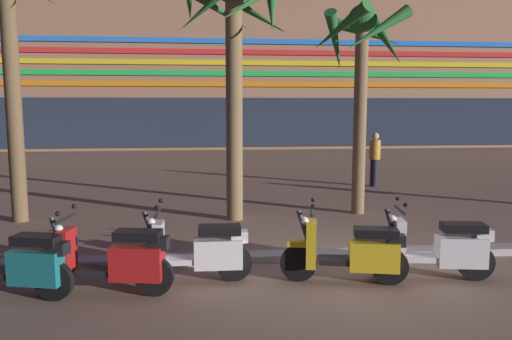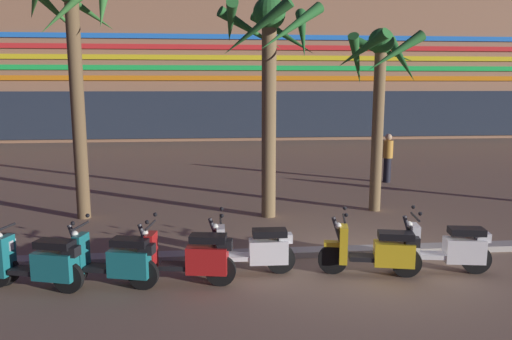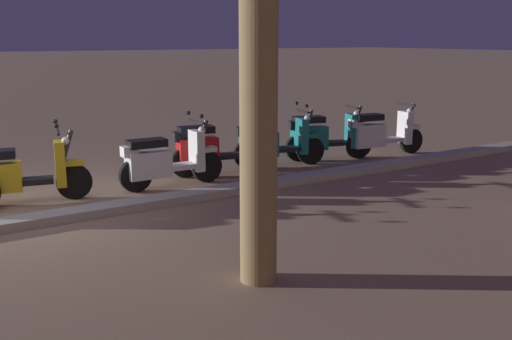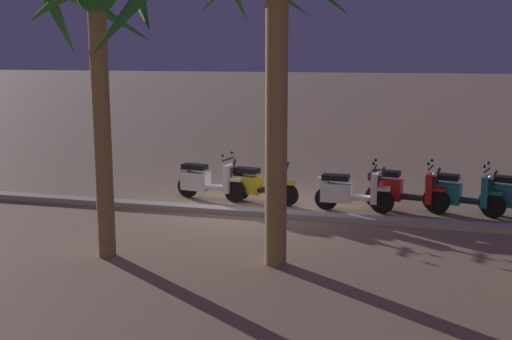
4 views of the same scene
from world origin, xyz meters
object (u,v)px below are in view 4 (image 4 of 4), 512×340
(palm_tree_near_sign, at_px, (277,14))
(palm_tree_mid_walkway, at_px, (99,45))
(scooter_red_mid_centre, at_px, (400,190))
(scooter_yellow_gap_after_mid, at_px, (258,184))
(scooter_white_tail_end, at_px, (348,192))
(scooter_white_far_back, at_px, (206,181))
(scooter_teal_lead_nearest, at_px, (457,193))

(palm_tree_near_sign, bearing_deg, palm_tree_mid_walkway, 7.03)
(scooter_red_mid_centre, distance_m, palm_tree_near_sign, 5.89)
(scooter_yellow_gap_after_mid, bearing_deg, scooter_white_tail_end, 172.56)
(palm_tree_mid_walkway, bearing_deg, scooter_yellow_gap_after_mid, -108.06)
(scooter_red_mid_centre, relative_size, scooter_white_tail_end, 1.06)
(scooter_yellow_gap_after_mid, relative_size, scooter_white_far_back, 0.99)
(scooter_white_tail_end, height_order, palm_tree_near_sign, palm_tree_near_sign)
(scooter_red_mid_centre, bearing_deg, palm_tree_mid_walkway, 44.45)
(scooter_red_mid_centre, xyz_separation_m, palm_tree_mid_walkway, (4.74, 4.65, 3.13))
(scooter_red_mid_centre, xyz_separation_m, scooter_yellow_gap_after_mid, (3.26, 0.10, -0.02))
(scooter_teal_lead_nearest, xyz_separation_m, scooter_white_tail_end, (2.33, 0.38, -0.02))
(scooter_white_tail_end, bearing_deg, scooter_yellow_gap_after_mid, -7.44)
(scooter_teal_lead_nearest, xyz_separation_m, scooter_white_far_back, (5.78, 0.11, -0.01))
(scooter_teal_lead_nearest, xyz_separation_m, palm_tree_mid_walkway, (5.97, 4.65, 3.14))
(scooter_yellow_gap_after_mid, bearing_deg, scooter_teal_lead_nearest, -178.72)
(palm_tree_mid_walkway, bearing_deg, scooter_white_tail_end, -130.50)
(scooter_white_far_back, bearing_deg, scooter_yellow_gap_after_mid, -179.72)
(scooter_teal_lead_nearest, bearing_deg, scooter_white_far_back, 1.06)
(palm_tree_near_sign, bearing_deg, scooter_white_far_back, -57.01)
(scooter_yellow_gap_after_mid, height_order, palm_tree_near_sign, palm_tree_near_sign)
(scooter_teal_lead_nearest, bearing_deg, scooter_red_mid_centre, -0.14)
(scooter_white_far_back, height_order, palm_tree_mid_walkway, palm_tree_mid_walkway)
(scooter_red_mid_centre, relative_size, palm_tree_mid_walkway, 0.39)
(scooter_white_tail_end, xyz_separation_m, scooter_white_far_back, (3.45, -0.28, 0.01))
(scooter_yellow_gap_after_mid, relative_size, palm_tree_mid_walkway, 0.37)
(scooter_red_mid_centre, relative_size, scooter_yellow_gap_after_mid, 1.05)
(scooter_teal_lead_nearest, relative_size, palm_tree_mid_walkway, 0.37)
(scooter_red_mid_centre, distance_m, scooter_yellow_gap_after_mid, 3.26)
(scooter_red_mid_centre, relative_size, scooter_white_far_back, 1.03)
(scooter_white_tail_end, distance_m, scooter_white_far_back, 3.46)
(scooter_red_mid_centre, height_order, palm_tree_mid_walkway, palm_tree_mid_walkway)
(scooter_red_mid_centre, distance_m, scooter_white_far_back, 4.55)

